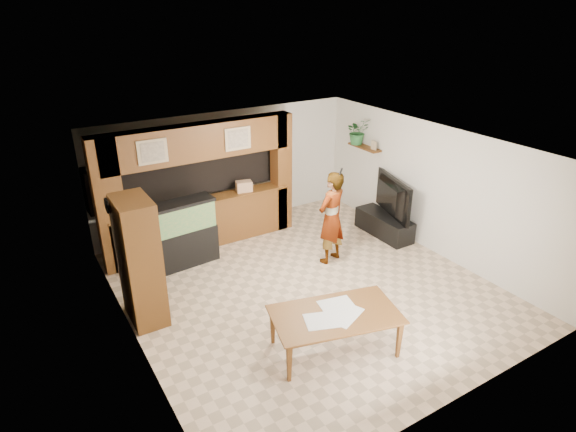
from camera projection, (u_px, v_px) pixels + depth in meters
floor at (306, 287)px, 8.68m from camera, size 6.50×6.50×0.00m
ceiling at (308, 148)px, 7.61m from camera, size 6.50×6.50×0.00m
wall_back at (226, 169)px, 10.67m from camera, size 6.00×0.00×6.00m
wall_left at (128, 269)px, 6.72m from camera, size 0.00×6.50×6.50m
wall_right at (432, 189)px, 9.58m from camera, size 0.00×6.50×6.50m
partition at (196, 185)px, 9.74m from camera, size 4.20×0.99×2.60m
wall_clock at (107, 205)px, 7.27m from camera, size 0.05×0.25×0.25m
wall_shelf at (364, 147)px, 10.86m from camera, size 0.25×0.90×0.04m
pantry_cabinet at (140, 262)px, 7.44m from camera, size 0.52×0.85×2.08m
trash_can at (137, 300)px, 7.80m from camera, size 0.32×0.32×0.59m
aquarium at (185, 234)px, 9.22m from camera, size 1.19×0.44×1.32m
tv_stand at (384, 225)px, 10.54m from camera, size 0.51×1.40×0.47m
television at (387, 197)px, 10.27m from camera, size 0.62×1.47×0.85m
photo_frame at (374, 145)px, 10.57m from camera, size 0.05×0.14×0.19m
potted_plant at (358, 131)px, 10.90m from camera, size 0.60×0.54×0.59m
person at (331, 218)px, 9.21m from camera, size 0.77×0.62×1.85m
microphone at (341, 172)px, 8.72m from camera, size 0.04×0.10×0.16m
dining_table at (335, 333)px, 6.97m from camera, size 2.02×1.44×0.64m
newspaper_a at (343, 314)px, 6.86m from camera, size 0.68×0.60×0.01m
newspaper_b at (324, 320)px, 6.72m from camera, size 0.64×0.55×0.01m
newspaper_c at (336, 305)px, 7.07m from camera, size 0.56×0.46×0.01m
counter_box at (244, 186)px, 10.13m from camera, size 0.37×0.29×0.22m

